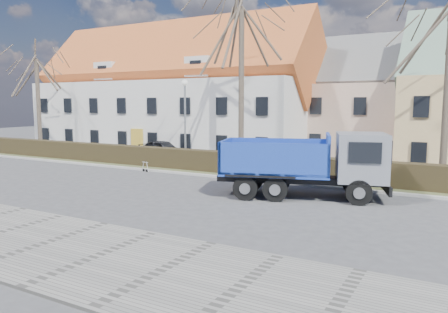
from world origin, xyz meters
The scene contains 14 objects.
ground centered at (0.00, 0.00, 0.00)m, with size 120.00×120.00×0.00m, color #414144.
sidewalk_near centered at (0.00, -8.50, 0.04)m, with size 80.00×5.00×0.08m, color gray.
curb_far centered at (0.00, 4.60, 0.06)m, with size 80.00×0.30×0.12m, color #A19E99.
grass_strip centered at (0.00, 6.20, 0.05)m, with size 80.00×3.00×0.10m, color #444B2A.
hedge centered at (0.00, 6.00, 0.65)m, with size 60.00×0.90×1.30m, color black.
building_white centered at (-13.00, 16.00, 4.75)m, with size 26.80×10.80×9.50m, color silver, non-canonical shape.
building_pink centered at (4.00, 20.00, 4.00)m, with size 10.80×8.80×8.00m, color tan, non-canonical shape.
tree_0 centered at (-22.00, 8.50, 4.95)m, with size 7.20×7.20×9.90m, color #4A3E33, non-canonical shape.
tree_1 centered at (-2.00, 8.50, 6.33)m, with size 9.20×9.20×12.65m, color #4A3E33, non-canonical shape.
tree_2 centered at (10.00, 8.50, 5.50)m, with size 8.00×8.00×11.00m, color #4A3E33, non-canonical shape.
dump_truck centered at (4.30, 1.85, 1.55)m, with size 7.75×2.88×3.10m, color #153396, non-canonical shape.
streetlight centered at (-5.42, 7.00, 2.96)m, with size 0.46×0.46×5.92m, color #919498, non-canonical shape.
cart_frame centered at (-6.84, 4.28, 0.35)m, with size 0.77×0.44×0.70m, color silver, non-canonical shape.
parked_car_a centered at (-10.04, 10.51, 0.71)m, with size 1.68×4.17×1.42m, color black.
Camera 1 is at (11.11, -17.10, 4.32)m, focal length 35.00 mm.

